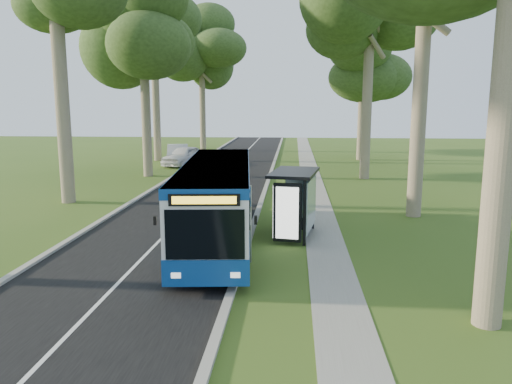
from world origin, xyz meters
TOP-DOWN VIEW (x-y plane):
  - ground at (0.00, 0.00)m, footprint 120.00×120.00m
  - road at (-3.50, 10.00)m, footprint 7.00×100.00m
  - kerb_east at (0.00, 10.00)m, footprint 0.25×100.00m
  - kerb_west at (-7.00, 10.00)m, footprint 0.25×100.00m
  - centre_line at (-3.50, 10.00)m, footprint 0.12×100.00m
  - footpath at (3.00, 10.00)m, footprint 1.50×100.00m
  - bus at (-1.20, 0.90)m, footprint 3.52×11.83m
  - bus_stop_sign at (0.30, -1.60)m, footprint 0.09×0.37m
  - bus_shelter at (1.90, 1.52)m, footprint 2.17×3.35m
  - litter_bin at (1.44, 5.24)m, footprint 0.56×0.56m
  - car_white at (-7.67, 24.35)m, footprint 3.63×5.31m
  - car_silver at (-8.54, 25.64)m, footprint 2.84×5.40m
  - tree_west_c at (-9.00, 18.00)m, footprint 5.20×5.20m
  - tree_west_d at (-11.00, 28.00)m, footprint 5.20×5.20m
  - tree_west_e at (-8.50, 38.00)m, footprint 5.20×5.20m
  - tree_east_c at (6.80, 18.00)m, footprint 5.20×5.20m
  - tree_east_d at (8.00, 30.00)m, footprint 5.20×5.20m

SIDE VIEW (x-z plane):
  - ground at x=0.00m, z-range 0.00..0.00m
  - road at x=-3.50m, z-range 0.00..0.02m
  - footpath at x=3.00m, z-range 0.00..0.02m
  - centre_line at x=-3.50m, z-range 0.02..0.02m
  - kerb_east at x=0.00m, z-range 0.00..0.12m
  - kerb_west at x=-7.00m, z-range 0.00..0.12m
  - litter_bin at x=1.44m, z-range 0.01..0.99m
  - car_white at x=-7.67m, z-range 0.00..1.68m
  - car_silver at x=-8.54m, z-range 0.00..1.69m
  - bus at x=-1.20m, z-range 0.06..3.14m
  - bus_stop_sign at x=0.30m, z-range 0.32..2.99m
  - bus_shelter at x=1.90m, z-range 0.55..3.23m
  - tree_east_d at x=8.00m, z-range 3.08..15.79m
  - tree_west_e at x=-8.50m, z-range 3.48..17.93m
  - tree_west_c at x=-9.00m, z-range 3.58..18.46m
  - tree_west_d at x=-11.00m, z-range 3.76..19.37m
  - tree_east_c at x=6.80m, z-range 3.82..19.72m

